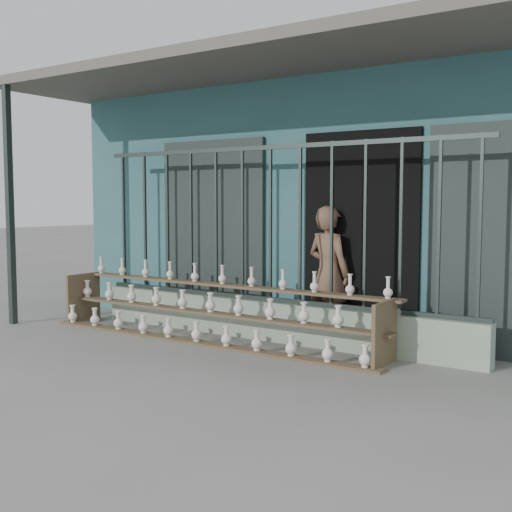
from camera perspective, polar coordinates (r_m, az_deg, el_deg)
The scene contains 6 objects.
ground at distance 6.50m, azimuth -4.97°, elevation -9.44°, with size 60.00×60.00×0.00m, color slate.
workshop_building at distance 9.96m, azimuth 10.45°, elevation 4.88°, with size 7.40×6.60×3.21m.
parapet_wall at distance 7.49m, azimuth 1.28°, elevation -5.75°, with size 5.00×0.20×0.45m, color #97AC93.
security_fence at distance 7.37m, azimuth 1.30°, elevation 2.87°, with size 5.00×0.04×1.80m.
shelf_rack at distance 7.46m, azimuth -4.19°, elevation -4.76°, with size 4.50×0.68×0.85m.
elderly_woman at distance 7.46m, azimuth 6.46°, elevation -1.53°, with size 0.57×0.37×1.56m, color brown.
Camera 1 is at (3.95, -4.91, 1.61)m, focal length 45.00 mm.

